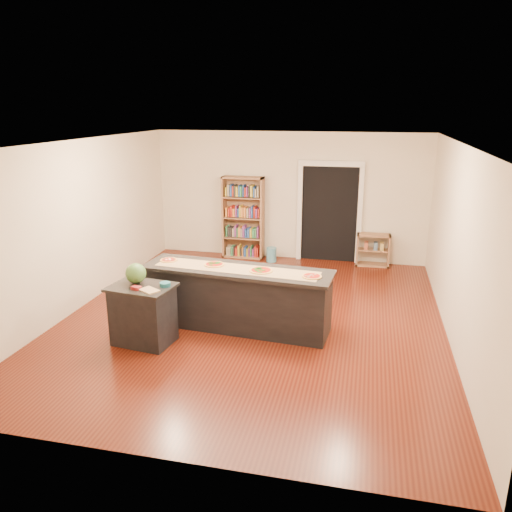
% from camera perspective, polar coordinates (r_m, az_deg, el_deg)
% --- Properties ---
extents(room, '(6.00, 7.00, 2.80)m').
position_cam_1_polar(room, '(7.74, -0.33, 2.42)').
color(room, beige).
rests_on(room, ground).
extents(doorway, '(1.40, 0.09, 2.21)m').
position_cam_1_polar(doorway, '(11.00, 8.41, 5.51)').
color(doorway, black).
rests_on(doorway, room).
extents(kitchen_island, '(2.91, 0.79, 0.96)m').
position_cam_1_polar(kitchen_island, '(7.72, -2.17, -4.79)').
color(kitchen_island, black).
rests_on(kitchen_island, ground).
extents(side_counter, '(0.88, 0.65, 0.88)m').
position_cam_1_polar(side_counter, '(7.42, -12.77, -6.50)').
color(side_counter, black).
rests_on(side_counter, ground).
extents(bookshelf, '(0.92, 0.33, 1.83)m').
position_cam_1_polar(bookshelf, '(11.19, -1.49, 4.39)').
color(bookshelf, '#986B49').
rests_on(bookshelf, ground).
extents(low_shelf, '(0.70, 0.30, 0.70)m').
position_cam_1_polar(low_shelf, '(11.01, 13.22, 0.69)').
color(low_shelf, '#986B49').
rests_on(low_shelf, ground).
extents(waste_bin, '(0.22, 0.22, 0.32)m').
position_cam_1_polar(waste_bin, '(11.04, 1.77, 0.17)').
color(waste_bin, teal).
rests_on(waste_bin, ground).
extents(kraft_paper, '(2.56, 0.67, 0.00)m').
position_cam_1_polar(kraft_paper, '(7.54, -2.25, -1.46)').
color(kraft_paper, '#9C7650').
rests_on(kraft_paper, kitchen_island).
extents(watermelon, '(0.29, 0.29, 0.29)m').
position_cam_1_polar(watermelon, '(7.34, -13.58, -1.94)').
color(watermelon, '#144214').
rests_on(watermelon, side_counter).
extents(cutting_board, '(0.33, 0.30, 0.02)m').
position_cam_1_polar(cutting_board, '(7.04, -12.11, -3.86)').
color(cutting_board, tan).
rests_on(cutting_board, side_counter).
extents(package_red, '(0.14, 0.11, 0.04)m').
position_cam_1_polar(package_red, '(7.13, -13.54, -3.57)').
color(package_red, maroon).
rests_on(package_red, side_counter).
extents(package_teal, '(0.15, 0.15, 0.06)m').
position_cam_1_polar(package_teal, '(7.17, -10.34, -3.21)').
color(package_teal, '#195966').
rests_on(package_teal, side_counter).
extents(pizza_a, '(0.29, 0.29, 0.02)m').
position_cam_1_polar(pizza_a, '(8.04, -9.94, -0.45)').
color(pizza_a, '#DCAF54').
rests_on(pizza_a, kitchen_island).
extents(pizza_b, '(0.32, 0.32, 0.02)m').
position_cam_1_polar(pizza_b, '(7.72, -4.80, -0.96)').
color(pizza_b, '#DCAF54').
rests_on(pizza_b, kitchen_island).
extents(pizza_c, '(0.33, 0.33, 0.02)m').
position_cam_1_polar(pizza_c, '(7.42, 0.58, -1.65)').
color(pizza_c, '#DCAF54').
rests_on(pizza_c, kitchen_island).
extents(pizza_d, '(0.30, 0.30, 0.02)m').
position_cam_1_polar(pizza_d, '(7.21, 6.40, -2.31)').
color(pizza_d, '#DCAF54').
rests_on(pizza_d, kitchen_island).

